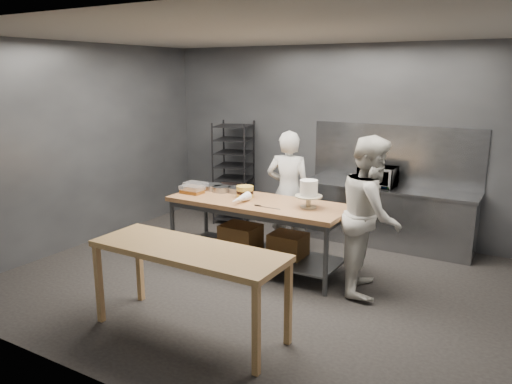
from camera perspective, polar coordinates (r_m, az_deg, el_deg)
ground at (r=6.41m, az=-0.10°, el=-10.08°), size 6.00×6.00×0.00m
back_wall at (r=8.19m, az=8.89°, el=5.87°), size 6.00×0.04×3.00m
work_table at (r=6.64m, az=0.33°, el=-3.93°), size 2.40×0.90×0.92m
near_counter at (r=4.96m, az=-7.76°, el=-7.26°), size 2.00×0.70×0.90m
back_counter at (r=7.79m, az=14.57°, el=-2.68°), size 2.60×0.60×0.90m
splashback_panel at (r=7.89m, az=15.57°, el=4.15°), size 2.60×0.02×0.90m
speed_rack at (r=8.71m, az=-2.55°, el=2.17°), size 0.75×0.79×1.75m
chef_behind at (r=7.24m, az=3.72°, el=0.06°), size 0.72×0.55×1.77m
chef_right at (r=5.99m, az=12.99°, el=-2.59°), size 0.92×1.06×1.87m
microwave at (r=7.69m, az=13.72°, el=1.76°), size 0.54×0.37×0.30m
frosted_cake_stand at (r=6.20m, az=6.04°, el=0.13°), size 0.34×0.34×0.35m
layer_cake at (r=6.70m, az=-1.27°, el=0.02°), size 0.23×0.23×0.16m
cake_pans at (r=7.10m, az=-3.68°, el=0.40°), size 0.70×0.36×0.07m
piping_bag at (r=6.41m, az=-1.85°, el=-0.79°), size 0.13×0.38×0.12m
offset_spatula at (r=6.25m, az=0.89°, el=-1.69°), size 0.36×0.02×0.02m
pastry_clamshells at (r=7.11m, az=-7.11°, el=0.49°), size 0.40×0.41×0.11m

